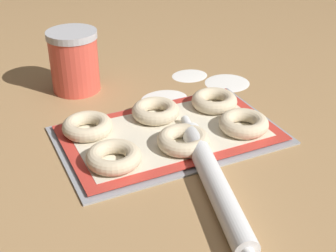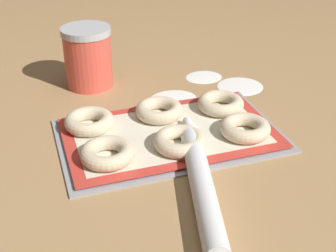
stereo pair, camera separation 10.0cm
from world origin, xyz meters
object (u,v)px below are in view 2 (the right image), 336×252
object	(u,v)px
baking_tray	(168,135)
bagel_front_left	(108,153)
bagel_front_right	(245,128)
bagel_back_left	(89,121)
bagel_back_center	(160,110)
bagel_back_right	(221,103)
flour_canister	(88,57)
rolling_pin	(201,183)
bagel_front_center	(179,141)

from	to	relation	value
baking_tray	bagel_front_left	size ratio (longest dim) A/B	4.38
bagel_front_left	baking_tray	bearing A→B (deg)	23.19
bagel_front_right	bagel_back_left	bearing A→B (deg)	156.65
bagel_front_left	bagel_back_center	world-z (taller)	same
bagel_front_left	bagel_back_left	distance (m)	0.13
bagel_back_center	bagel_back_right	distance (m)	0.14
bagel_back_right	bagel_front_left	bearing A→B (deg)	-157.44
bagel_back_right	flour_canister	size ratio (longest dim) A/B	0.69
rolling_pin	bagel_back_left	bearing A→B (deg)	118.78
rolling_pin	bagel_front_right	bearing A→B (deg)	42.30
bagel_back_left	flour_canister	world-z (taller)	flour_canister
bagel_back_right	bagel_front_center	bearing A→B (deg)	-139.64
bagel_back_center	flour_canister	distance (m)	0.26
bagel_back_left	bagel_back_right	world-z (taller)	same
rolling_pin	bagel_back_center	bearing A→B (deg)	88.03
baking_tray	flour_canister	bearing A→B (deg)	109.55
bagel_front_center	bagel_front_right	size ratio (longest dim) A/B	1.00
baking_tray	rolling_pin	world-z (taller)	rolling_pin
bagel_back_center	bagel_back_right	bearing A→B (deg)	-5.30
baking_tray	bagel_back_right	bearing A→B (deg)	21.94
bagel_front_left	flour_canister	size ratio (longest dim) A/B	0.69
bagel_front_center	bagel_back_right	world-z (taller)	same
bagel_front_left	bagel_back_center	distance (m)	0.19
bagel_front_left	rolling_pin	distance (m)	0.19
bagel_front_center	bagel_back_right	size ratio (longest dim) A/B	1.00
bagel_front_left	rolling_pin	size ratio (longest dim) A/B	0.24
baking_tray	bagel_back_center	xyz separation A→B (m)	(0.00, 0.07, 0.02)
bagel_front_left	bagel_front_center	xyz separation A→B (m)	(0.14, -0.00, 0.00)
bagel_front_right	rolling_pin	distance (m)	0.20
baking_tray	rolling_pin	bearing A→B (deg)	-91.27
bagel_front_left	bagel_front_right	xyz separation A→B (m)	(0.28, 0.00, 0.00)
bagel_back_left	flour_canister	size ratio (longest dim) A/B	0.69
flour_canister	baking_tray	bearing A→B (deg)	-70.45
flour_canister	bagel_front_center	bearing A→B (deg)	-73.35
rolling_pin	bagel_front_left	bearing A→B (deg)	134.88
bagel_front_center	bagel_front_right	xyz separation A→B (m)	(0.14, 0.01, 0.00)
bagel_front_right	bagel_back_right	size ratio (longest dim) A/B	1.00
bagel_front_center	flour_canister	xyz separation A→B (m)	(-0.11, 0.36, 0.05)
baking_tray	bagel_front_right	bearing A→B (deg)	-21.47
bagel_back_left	bagel_back_right	xyz separation A→B (m)	(0.29, -0.01, 0.00)
bagel_front_right	flour_canister	xyz separation A→B (m)	(-0.25, 0.36, 0.05)
baking_tray	bagel_front_left	world-z (taller)	bagel_front_left
bagel_front_center	bagel_back_left	bearing A→B (deg)	138.76
bagel_front_right	rolling_pin	size ratio (longest dim) A/B	0.24
bagel_back_right	rolling_pin	distance (m)	0.29
flour_canister	bagel_front_left	bearing A→B (deg)	-94.95
baking_tray	bagel_front_center	size ratio (longest dim) A/B	4.38
bagel_front_right	bagel_back_left	xyz separation A→B (m)	(-0.29, 0.13, 0.00)
bagel_back_center	flour_canister	xyz separation A→B (m)	(-0.11, 0.23, 0.05)
bagel_back_center	rolling_pin	size ratio (longest dim) A/B	0.24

